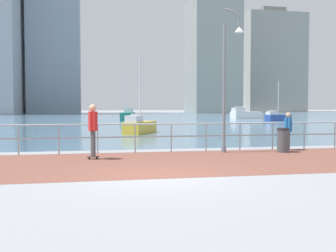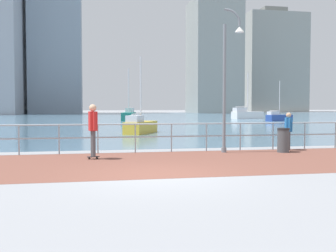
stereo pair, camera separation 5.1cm
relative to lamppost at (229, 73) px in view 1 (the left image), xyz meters
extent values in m
plane|color=gray|center=(-3.47, 35.49, -3.00)|extent=(220.00, 220.00, 0.00)
cube|color=brown|center=(-3.47, -2.18, -3.00)|extent=(28.00, 5.69, 0.01)
cube|color=slate|center=(-3.47, 45.66, -3.00)|extent=(180.00, 88.00, 0.00)
cylinder|color=#9EADB7|center=(-7.67, 0.66, -2.46)|extent=(0.05, 0.05, 1.08)
cylinder|color=#9EADB7|center=(-6.27, 0.66, -2.46)|extent=(0.05, 0.05, 1.08)
cylinder|color=#9EADB7|center=(-4.87, 0.66, -2.46)|extent=(0.05, 0.05, 1.08)
cylinder|color=#9EADB7|center=(-3.47, 0.66, -2.46)|extent=(0.05, 0.05, 1.08)
cylinder|color=#9EADB7|center=(-2.07, 0.66, -2.46)|extent=(0.05, 0.05, 1.08)
cylinder|color=#9EADB7|center=(-0.67, 0.66, -2.46)|extent=(0.05, 0.05, 1.08)
cylinder|color=#9EADB7|center=(0.73, 0.66, -2.46)|extent=(0.05, 0.05, 1.08)
cylinder|color=#9EADB7|center=(2.13, 0.66, -2.46)|extent=(0.05, 0.05, 1.08)
cylinder|color=#9EADB7|center=(3.53, 0.66, -2.46)|extent=(0.05, 0.05, 1.08)
cylinder|color=#9EADB7|center=(4.93, 0.66, -2.46)|extent=(0.05, 0.05, 1.08)
cylinder|color=#9EADB7|center=(-3.47, 0.66, -1.92)|extent=(25.20, 0.06, 0.06)
cylinder|color=#9EADB7|center=(-3.47, 0.66, -2.41)|extent=(25.20, 0.06, 0.06)
cylinder|color=slate|center=(-0.15, 0.06, -2.90)|extent=(0.19, 0.19, 0.20)
cylinder|color=slate|center=(-0.15, 0.06, -0.58)|extent=(0.12, 0.12, 4.83)
cylinder|color=slate|center=(-0.08, 0.03, 2.37)|extent=(0.20, 0.15, 0.11)
cylinder|color=slate|center=(0.06, -0.02, 2.32)|extent=(0.21, 0.15, 0.15)
cylinder|color=slate|center=(0.18, -0.07, 2.24)|extent=(0.20, 0.15, 0.18)
cylinder|color=slate|center=(0.28, -0.11, 2.12)|extent=(0.18, 0.14, 0.19)
cylinder|color=slate|center=(0.34, -0.14, 1.98)|extent=(0.15, 0.13, 0.19)
cylinder|color=slate|center=(0.36, -0.14, 1.82)|extent=(0.11, 0.11, 0.17)
cone|color=silver|center=(0.35, -0.14, 1.62)|extent=(0.36, 0.36, 0.22)
cylinder|color=black|center=(-5.17, -1.07, -2.97)|extent=(0.06, 0.04, 0.06)
cylinder|color=black|center=(-5.19, -0.99, -2.97)|extent=(0.06, 0.04, 0.06)
cylinder|color=black|center=(-4.92, -1.02, -2.97)|extent=(0.06, 0.04, 0.06)
cylinder|color=black|center=(-4.94, -0.94, -2.97)|extent=(0.06, 0.04, 0.06)
cube|color=black|center=(-5.05, -1.00, -2.92)|extent=(0.41, 0.19, 0.02)
cylinder|color=#4C4C51|center=(-5.04, -1.08, -2.48)|extent=(0.15, 0.15, 0.86)
cylinder|color=#4C4C51|center=(-5.07, -0.92, -2.48)|extent=(0.15, 0.15, 0.86)
cube|color=red|center=(-5.05, -1.00, -1.73)|extent=(0.30, 0.38, 0.64)
cylinder|color=red|center=(-5.01, -1.23, -1.72)|extent=(0.11, 0.11, 0.61)
cylinder|color=red|center=(-5.10, -0.78, -1.72)|extent=(0.11, 0.11, 0.61)
sphere|color=#DBAD89|center=(-5.05, -1.00, -1.30)|extent=(0.24, 0.24, 0.24)
cylinder|color=#4C4C51|center=(2.64, 0.39, -2.63)|extent=(0.16, 0.16, 0.74)
cylinder|color=#4C4C51|center=(2.60, 0.23, -2.63)|extent=(0.16, 0.16, 0.74)
cube|color=#236BB2|center=(2.62, 0.31, -1.98)|extent=(0.32, 0.39, 0.55)
cylinder|color=#236BB2|center=(2.69, 0.53, -1.96)|extent=(0.11, 0.11, 0.53)
cylinder|color=#236BB2|center=(2.56, 0.09, -1.96)|extent=(0.11, 0.11, 0.53)
sphere|color=tan|center=(2.62, 0.31, -1.60)|extent=(0.21, 0.21, 0.21)
cylinder|color=#474C51|center=(2.06, -0.37, -2.57)|extent=(0.44, 0.44, 0.85)
cylinder|color=#262628|center=(2.06, -0.37, -2.11)|extent=(0.46, 0.46, 0.08)
cube|color=white|center=(16.21, 38.19, -2.51)|extent=(4.75, 2.62, 0.97)
cube|color=silver|center=(14.90, 37.81, -1.76)|extent=(1.84, 1.40, 0.54)
cylinder|color=silver|center=(16.21, 38.19, 0.67)|extent=(0.11, 0.11, 5.40)
cylinder|color=silver|center=(15.25, 37.91, -1.38)|extent=(1.98, 0.65, 0.09)
cube|color=#284799|center=(16.72, 29.66, -2.64)|extent=(3.50, 2.02, 0.72)
cube|color=silver|center=(15.77, 29.35, -2.08)|extent=(1.37, 1.06, 0.40)
cylinder|color=silver|center=(16.72, 29.66, -0.29)|extent=(0.08, 0.08, 3.98)
cylinder|color=silver|center=(16.02, 29.43, -1.80)|extent=(1.45, 0.53, 0.06)
cube|color=#197266|center=(-0.53, 34.33, -2.51)|extent=(2.21, 4.69, 0.97)
cube|color=silver|center=(-0.28, 35.66, -1.76)|extent=(1.26, 1.78, 0.54)
cylinder|color=silver|center=(-0.53, 34.33, 0.65)|extent=(0.11, 0.11, 5.37)
cylinder|color=silver|center=(-0.35, 35.30, -1.39)|extent=(0.46, 2.01, 0.09)
cube|color=gold|center=(-1.92, 11.36, -2.62)|extent=(2.59, 3.62, 0.75)
cube|color=silver|center=(-2.41, 10.43, -2.04)|extent=(1.26, 1.47, 0.42)
cylinder|color=silver|center=(-1.92, 11.36, -0.15)|extent=(0.08, 0.08, 4.18)
cylinder|color=silver|center=(-2.28, 10.68, -1.74)|extent=(0.79, 1.43, 0.07)
cube|color=#939993|center=(25.08, 82.29, 10.77)|extent=(11.41, 12.45, 27.53)
cube|color=#939993|center=(47.95, 97.84, 11.18)|extent=(17.64, 11.67, 28.36)
cube|color=slate|center=(47.95, 97.84, 26.36)|extent=(7.05, 4.67, 2.00)
cube|color=#8493A3|center=(-12.72, 84.65, 18.21)|extent=(11.63, 12.77, 42.43)
camera|label=1|loc=(-5.20, -14.62, -1.23)|focal=43.42mm
camera|label=2|loc=(-5.15, -14.63, -1.23)|focal=43.42mm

